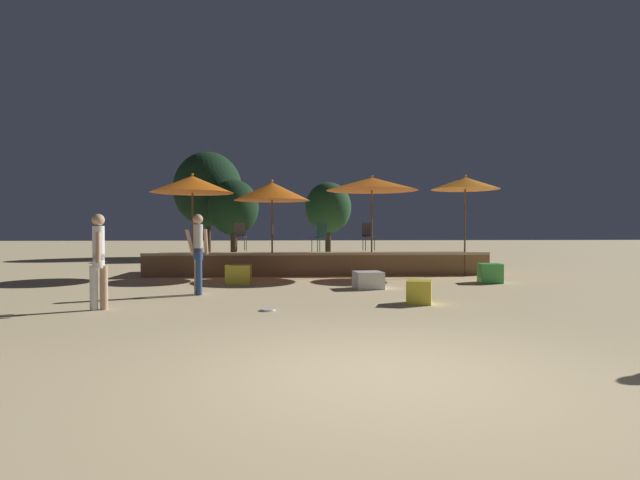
{
  "coord_description": "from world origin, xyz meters",
  "views": [
    {
      "loc": [
        -0.93,
        -4.63,
        1.37
      ],
      "look_at": [
        0.0,
        7.95,
        1.11
      ],
      "focal_mm": 28.0,
      "sensor_mm": 36.0,
      "label": 1
    }
  ],
  "objects_px": {
    "bistro_chair_1": "(368,234)",
    "patio_umbrella_3": "(372,184)",
    "person_3": "(99,259)",
    "cube_seat_1": "(490,273)",
    "cube_seat_2": "(419,292)",
    "patio_umbrella_1": "(465,184)",
    "background_tree_2": "(233,208)",
    "bistro_chair_0": "(240,234)",
    "background_tree_0": "(328,208)",
    "patio_umbrella_2": "(192,184)",
    "patio_umbrella_0": "(272,192)",
    "cube_seat_3": "(368,280)",
    "person_0": "(198,251)",
    "cube_seat_0": "(239,274)",
    "bistro_chair_2": "(320,234)",
    "frisbee_disc": "(268,310)",
    "background_tree_1": "(208,189)"
  },
  "relations": [
    {
      "from": "bistro_chair_1",
      "to": "patio_umbrella_3",
      "type": "bearing_deg",
      "value": -102.27
    },
    {
      "from": "person_3",
      "to": "bistro_chair_1",
      "type": "relative_size",
      "value": 1.83
    },
    {
      "from": "cube_seat_1",
      "to": "cube_seat_2",
      "type": "height_order",
      "value": "cube_seat_1"
    },
    {
      "from": "patio_umbrella_1",
      "to": "background_tree_2",
      "type": "height_order",
      "value": "background_tree_2"
    },
    {
      "from": "bistro_chair_0",
      "to": "background_tree_0",
      "type": "distance_m",
      "value": 10.74
    },
    {
      "from": "patio_umbrella_2",
      "to": "bistro_chair_0",
      "type": "distance_m",
      "value": 2.38
    },
    {
      "from": "patio_umbrella_3",
      "to": "bistro_chair_1",
      "type": "xyz_separation_m",
      "value": [
        0.12,
        1.38,
        -1.5
      ]
    },
    {
      "from": "patio_umbrella_1",
      "to": "patio_umbrella_3",
      "type": "bearing_deg",
      "value": 177.1
    },
    {
      "from": "patio_umbrella_0",
      "to": "cube_seat_3",
      "type": "height_order",
      "value": "patio_umbrella_0"
    },
    {
      "from": "person_0",
      "to": "bistro_chair_0",
      "type": "height_order",
      "value": "person_0"
    },
    {
      "from": "patio_umbrella_1",
      "to": "cube_seat_0",
      "type": "height_order",
      "value": "patio_umbrella_1"
    },
    {
      "from": "cube_seat_3",
      "to": "patio_umbrella_0",
      "type": "bearing_deg",
      "value": 125.28
    },
    {
      "from": "patio_umbrella_1",
      "to": "person_0",
      "type": "relative_size",
      "value": 1.78
    },
    {
      "from": "cube_seat_0",
      "to": "bistro_chair_1",
      "type": "height_order",
      "value": "bistro_chair_1"
    },
    {
      "from": "bistro_chair_2",
      "to": "frisbee_disc",
      "type": "height_order",
      "value": "bistro_chair_2"
    },
    {
      "from": "patio_umbrella_1",
      "to": "frisbee_disc",
      "type": "distance_m",
      "value": 8.85
    },
    {
      "from": "cube_seat_2",
      "to": "background_tree_0",
      "type": "bearing_deg",
      "value": 90.46
    },
    {
      "from": "person_3",
      "to": "background_tree_1",
      "type": "height_order",
      "value": "background_tree_1"
    },
    {
      "from": "patio_umbrella_3",
      "to": "background_tree_1",
      "type": "bearing_deg",
      "value": 120.22
    },
    {
      "from": "patio_umbrella_2",
      "to": "cube_seat_3",
      "type": "relative_size",
      "value": 4.44
    },
    {
      "from": "person_3",
      "to": "background_tree_2",
      "type": "relative_size",
      "value": 0.44
    },
    {
      "from": "patio_umbrella_2",
      "to": "background_tree_1",
      "type": "relative_size",
      "value": 0.57
    },
    {
      "from": "patio_umbrella_1",
      "to": "background_tree_1",
      "type": "height_order",
      "value": "background_tree_1"
    },
    {
      "from": "bistro_chair_1",
      "to": "bistro_chair_2",
      "type": "bearing_deg",
      "value": -154.13
    },
    {
      "from": "patio_umbrella_2",
      "to": "cube_seat_1",
      "type": "height_order",
      "value": "patio_umbrella_2"
    },
    {
      "from": "bistro_chair_0",
      "to": "person_0",
      "type": "bearing_deg",
      "value": -109.62
    },
    {
      "from": "bistro_chair_1",
      "to": "bistro_chair_2",
      "type": "distance_m",
      "value": 1.96
    },
    {
      "from": "patio_umbrella_0",
      "to": "cube_seat_0",
      "type": "xyz_separation_m",
      "value": [
        -0.8,
        -2.05,
        -2.26
      ]
    },
    {
      "from": "bistro_chair_0",
      "to": "background_tree_1",
      "type": "xyz_separation_m",
      "value": [
        -2.46,
        9.62,
        2.2
      ]
    },
    {
      "from": "patio_umbrella_1",
      "to": "bistro_chair_0",
      "type": "relative_size",
      "value": 3.37
    },
    {
      "from": "patio_umbrella_3",
      "to": "cube_seat_1",
      "type": "bearing_deg",
      "value": -39.47
    },
    {
      "from": "cube_seat_1",
      "to": "background_tree_0",
      "type": "distance_m",
      "value": 14.24
    },
    {
      "from": "cube_seat_3",
      "to": "background_tree_2",
      "type": "height_order",
      "value": "background_tree_2"
    },
    {
      "from": "patio_umbrella_1",
      "to": "background_tree_1",
      "type": "distance_m",
      "value": 14.65
    },
    {
      "from": "patio_umbrella_2",
      "to": "frisbee_disc",
      "type": "height_order",
      "value": "patio_umbrella_2"
    },
    {
      "from": "cube_seat_0",
      "to": "background_tree_1",
      "type": "height_order",
      "value": "background_tree_1"
    },
    {
      "from": "patio_umbrella_3",
      "to": "background_tree_0",
      "type": "xyz_separation_m",
      "value": [
        -0.27,
        11.51,
        -0.2
      ]
    },
    {
      "from": "patio_umbrella_2",
      "to": "person_3",
      "type": "relative_size",
      "value": 1.85
    },
    {
      "from": "person_3",
      "to": "bistro_chair_1",
      "type": "xyz_separation_m",
      "value": [
        5.92,
        7.38,
        0.37
      ]
    },
    {
      "from": "cube_seat_0",
      "to": "background_tree_1",
      "type": "distance_m",
      "value": 13.85
    },
    {
      "from": "patio_umbrella_2",
      "to": "bistro_chair_0",
      "type": "xyz_separation_m",
      "value": [
        1.27,
        1.37,
        -1.47
      ]
    },
    {
      "from": "patio_umbrella_0",
      "to": "patio_umbrella_1",
      "type": "distance_m",
      "value": 5.79
    },
    {
      "from": "bistro_chair_1",
      "to": "frisbee_disc",
      "type": "height_order",
      "value": "bistro_chair_1"
    },
    {
      "from": "patio_umbrella_0",
      "to": "bistro_chair_0",
      "type": "bearing_deg",
      "value": 124.91
    },
    {
      "from": "cube_seat_0",
      "to": "cube_seat_1",
      "type": "xyz_separation_m",
      "value": [
        6.48,
        -0.19,
        0.01
      ]
    },
    {
      "from": "person_3",
      "to": "cube_seat_0",
      "type": "bearing_deg",
      "value": 44.75
    },
    {
      "from": "frisbee_disc",
      "to": "background_tree_1",
      "type": "distance_m",
      "value": 18.15
    },
    {
      "from": "cube_seat_3",
      "to": "patio_umbrella_1",
      "type": "bearing_deg",
      "value": 41.91
    },
    {
      "from": "cube_seat_2",
      "to": "patio_umbrella_3",
      "type": "bearing_deg",
      "value": 88.71
    },
    {
      "from": "patio_umbrella_3",
      "to": "bistro_chair_0",
      "type": "relative_size",
      "value": 3.35
    }
  ]
}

